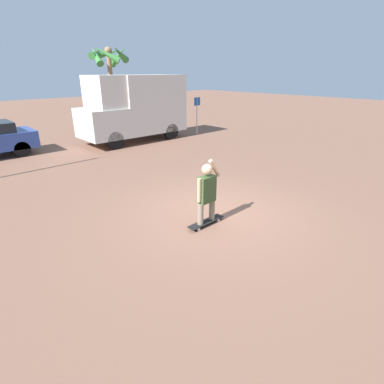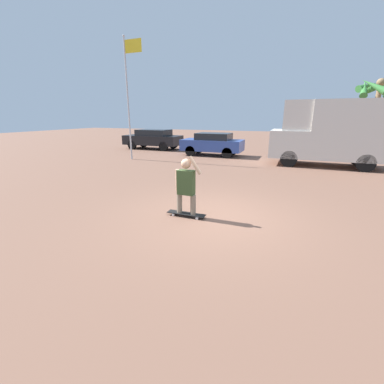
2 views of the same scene
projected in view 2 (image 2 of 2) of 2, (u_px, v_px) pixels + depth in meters
ground_plane at (212, 217)px, 6.70m from camera, size 80.00×80.00×0.00m
skateboard at (186, 214)px, 6.69m from camera, size 1.03×0.23×0.09m
person_skateboarder at (186, 183)px, 6.46m from camera, size 0.71×0.25×1.51m
camper_van at (331, 132)px, 12.95m from camera, size 5.43×2.19×3.28m
parked_car_blue at (213, 144)px, 16.79m from camera, size 3.94×1.78×1.46m
parked_car_black at (153, 139)px, 20.10m from camera, size 4.46×1.87×1.50m
palm_tree_near_van at (378, 90)px, 19.12m from camera, size 3.13×3.21×5.36m
flagpole at (129, 90)px, 14.42m from camera, size 1.14×0.12×6.69m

